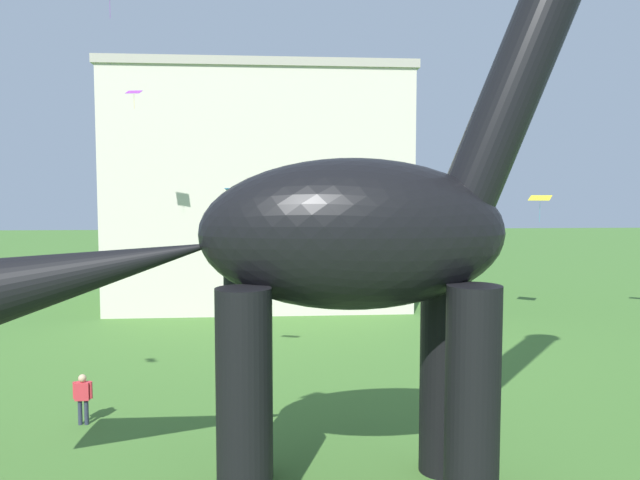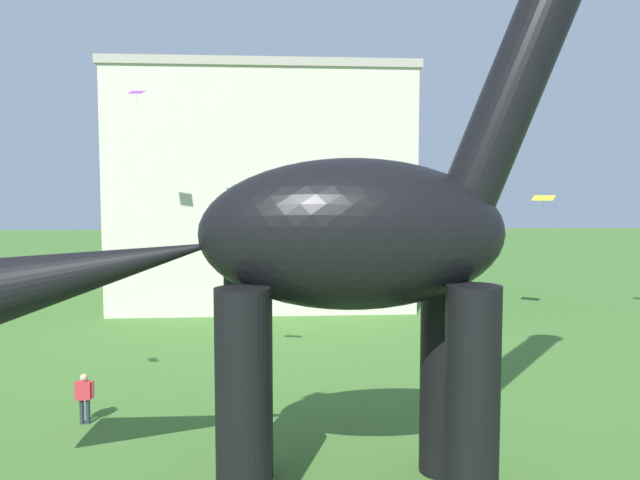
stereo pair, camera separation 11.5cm
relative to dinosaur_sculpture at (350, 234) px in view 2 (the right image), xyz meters
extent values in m
cylinder|color=black|center=(2.56, 1.14, -3.64)|extent=(1.20, 1.20, 5.18)
cylinder|color=black|center=(2.56, -1.14, -3.64)|extent=(1.20, 1.20, 5.18)
cylinder|color=black|center=(-2.40, 1.14, -3.64)|extent=(1.20, 1.20, 5.18)
cylinder|color=black|center=(-2.40, -1.14, -3.64)|extent=(1.20, 1.20, 5.18)
ellipsoid|color=black|center=(0.08, 0.00, 0.00)|extent=(7.09, 3.05, 3.49)
cone|color=black|center=(-5.86, 0.00, -0.80)|extent=(6.23, 1.74, 2.95)
cylinder|color=#2D3347|center=(-7.79, 5.07, -5.83)|extent=(0.13, 0.13, 0.79)
cylinder|color=#2D3347|center=(-7.59, 5.07, -5.83)|extent=(0.13, 0.13, 0.79)
cube|color=#D1333D|center=(-7.69, 5.07, -5.16)|extent=(0.43, 0.26, 0.56)
sphere|color=tan|center=(-7.69, 5.07, -4.76)|extent=(0.25, 0.25, 0.25)
cylinder|color=#D1333D|center=(-7.94, 5.07, -5.13)|extent=(0.10, 0.10, 0.53)
cylinder|color=#D1333D|center=(-7.45, 5.07, -5.13)|extent=(0.10, 0.10, 0.53)
cube|color=#287AE5|center=(-3.11, 9.78, 1.04)|extent=(1.04, 0.88, 0.25)
cylinder|color=pink|center=(-3.11, 9.78, 0.47)|extent=(0.01, 0.01, 0.89)
cube|color=yellow|center=(13.55, 20.09, 0.75)|extent=(1.47, 1.40, 0.30)
cylinder|color=#19B2B7|center=(13.55, 20.09, -0.03)|extent=(0.01, 0.01, 1.19)
cylinder|color=purple|center=(-7.63, 9.18, 7.78)|extent=(0.01, 0.01, 0.97)
cube|color=purple|center=(-8.53, 16.76, 5.92)|extent=(0.78, 0.60, 0.23)
cylinder|color=orange|center=(-8.53, 16.76, 5.46)|extent=(0.01, 0.01, 0.71)
cube|color=beige|center=(-2.59, 27.96, 1.04)|extent=(18.37, 12.80, 14.53)
cube|color=#ABA396|center=(-2.59, 27.96, 8.56)|extent=(18.73, 13.05, 0.50)
camera|label=1|loc=(-1.74, -13.80, 0.89)|focal=34.03mm
camera|label=2|loc=(-1.62, -13.81, 0.89)|focal=34.03mm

